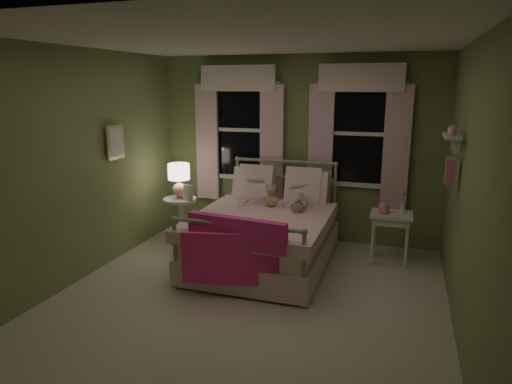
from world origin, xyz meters
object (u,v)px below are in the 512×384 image
(child_left, at_px, (254,184))
(nightstand_left, at_px, (180,214))
(bed, at_px, (265,234))
(teddy_bear, at_px, (271,197))
(nightstand_right, at_px, (391,221))
(table_lamp, at_px, (179,177))
(child_right, at_px, (296,183))

(child_left, xyz_separation_m, nightstand_left, (-1.07, -0.06, -0.49))
(bed, height_order, teddy_bear, bed)
(teddy_bear, relative_size, nightstand_right, 0.47)
(bed, distance_m, nightstand_right, 1.58)
(child_left, relative_size, table_lamp, 1.47)
(child_right, bearing_deg, bed, 40.56)
(teddy_bear, bearing_deg, bed, -90.00)
(nightstand_left, bearing_deg, child_right, 2.16)
(nightstand_left, distance_m, table_lamp, 0.54)
(bed, distance_m, child_left, 0.73)
(teddy_bear, distance_m, table_lamp, 1.36)
(bed, relative_size, nightstand_right, 3.18)
(bed, relative_size, child_left, 2.96)
(nightstand_right, bearing_deg, bed, -161.04)
(child_left, bearing_deg, nightstand_left, 18.23)
(child_left, relative_size, child_right, 0.87)
(child_left, bearing_deg, bed, 138.53)
(child_right, xyz_separation_m, table_lamp, (-1.63, -0.06, -0.01))
(child_left, height_order, nightstand_right, child_left)
(child_right, bearing_deg, nightstand_right, 168.33)
(teddy_bear, bearing_deg, nightstand_left, 175.90)
(table_lamp, bearing_deg, nightstand_right, 3.02)
(teddy_bear, height_order, table_lamp, table_lamp)
(nightstand_left, bearing_deg, bed, -14.91)
(nightstand_right, bearing_deg, child_left, -177.15)
(table_lamp, relative_size, nightstand_right, 0.73)
(child_right, distance_m, table_lamp, 1.63)
(table_lamp, height_order, nightstand_right, table_lamp)
(bed, bearing_deg, teddy_bear, 90.00)
(nightstand_left, relative_size, table_lamp, 1.39)
(child_left, distance_m, teddy_bear, 0.34)
(bed, bearing_deg, child_right, 56.40)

